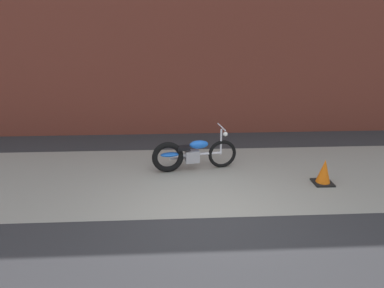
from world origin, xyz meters
TOP-DOWN VIEW (x-y plane):
  - ground_plane at (0.00, 0.00)m, footprint 80.00×80.00m
  - sidewalk_slab at (0.00, 1.75)m, footprint 36.00×3.50m
  - brick_building_wall at (0.00, 5.20)m, footprint 36.00×0.50m
  - motorcycle_blue at (-0.28, 2.10)m, footprint 2.00×0.61m
  - traffic_cone at (2.56, 1.24)m, footprint 0.40×0.40m

SIDE VIEW (x-z plane):
  - ground_plane at x=0.00m, z-range 0.00..0.00m
  - sidewalk_slab at x=0.00m, z-range 0.00..0.01m
  - traffic_cone at x=2.56m, z-range -0.03..0.52m
  - motorcycle_blue at x=-0.28m, z-range -0.12..0.91m
  - brick_building_wall at x=0.00m, z-range 0.00..5.06m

